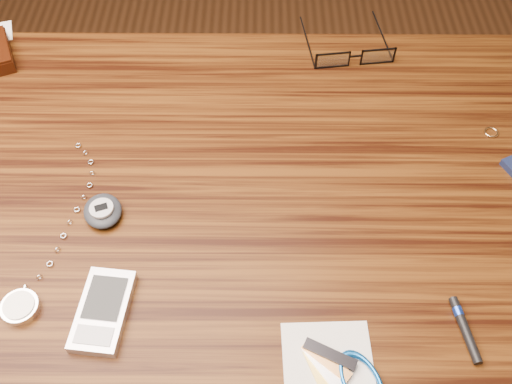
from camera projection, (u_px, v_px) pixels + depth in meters
ground at (229, 382)px, 1.37m from camera, size 3.80×3.80×0.00m
desk at (213, 239)px, 0.85m from camera, size 1.00×0.70×0.75m
eyeglasses at (354, 56)px, 0.92m from camera, size 0.15×0.15×0.03m
gold_ring at (491, 132)px, 0.84m from camera, size 0.03×0.03×0.00m
pocket_watch at (23, 301)px, 0.67m from camera, size 0.07×0.28×0.01m
pda_phone at (103, 310)px, 0.66m from camera, size 0.07×0.11×0.02m
pedometer at (103, 211)px, 0.74m from camera, size 0.07×0.07×0.02m
notepad_keys at (345, 375)px, 0.62m from camera, size 0.13×0.11×0.01m
black_blue_pen at (464, 327)px, 0.65m from camera, size 0.02×0.08×0.01m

